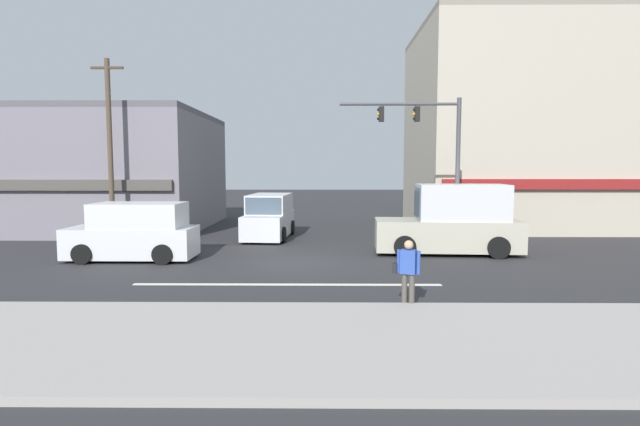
# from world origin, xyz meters

# --- Properties ---
(ground_plane) EXTENTS (120.00, 120.00, 0.00)m
(ground_plane) POSITION_xyz_m (0.00, 0.00, 0.00)
(ground_plane) COLOR #2B2B2D
(lane_marking_stripe) EXTENTS (9.00, 0.24, 0.01)m
(lane_marking_stripe) POSITION_xyz_m (0.00, -3.50, 0.00)
(lane_marking_stripe) COLOR silver
(lane_marking_stripe) RESTS_ON ground
(sidewalk_curb) EXTENTS (40.00, 5.00, 0.16)m
(sidewalk_curb) POSITION_xyz_m (0.00, -8.50, 0.08)
(sidewalk_curb) COLOR #9E9993
(sidewalk_curb) RESTS_ON ground
(building_left_block) EXTENTS (11.05, 11.09, 6.46)m
(building_left_block) POSITION_xyz_m (-11.16, 10.61, 3.23)
(building_left_block) COLOR slate
(building_left_block) RESTS_ON ground
(building_right_corner) EXTENTS (11.97, 10.17, 11.37)m
(building_right_corner) POSITION_xyz_m (12.50, 11.61, 5.68)
(building_right_corner) COLOR #B7AD99
(building_right_corner) RESTS_ON ground
(utility_pole_near_left) EXTENTS (1.40, 0.22, 8.11)m
(utility_pole_near_left) POSITION_xyz_m (-8.32, 4.16, 4.20)
(utility_pole_near_left) COLOR brown
(utility_pole_near_left) RESTS_ON ground
(traffic_light_mast) EXTENTS (4.89, 0.24, 6.20)m
(traffic_light_mast) POSITION_xyz_m (5.52, 2.60, 4.18)
(traffic_light_mast) COLOR #47474C
(traffic_light_mast) RESTS_ON ground
(van_crossing_leftbound) EXTENTS (2.31, 4.73, 2.11)m
(van_crossing_leftbound) POSITION_xyz_m (-1.60, 6.26, 1.01)
(van_crossing_leftbound) COLOR silver
(van_crossing_leftbound) RESTS_ON ground
(box_truck_parked_curbside) EXTENTS (5.71, 2.50, 2.75)m
(box_truck_parked_curbside) POSITION_xyz_m (6.14, 1.81, 1.25)
(box_truck_parked_curbside) COLOR #B7B29E
(box_truck_parked_curbside) RESTS_ON ground
(van_waiting_far) EXTENTS (4.61, 2.06, 2.11)m
(van_waiting_far) POSITION_xyz_m (-5.93, 0.41, 1.01)
(van_waiting_far) COLOR silver
(van_waiting_far) RESTS_ON ground
(pedestrian_foreground_with_bag) EXTENTS (0.66, 0.49, 1.67)m
(pedestrian_foreground_with_bag) POSITION_xyz_m (3.09, -5.95, 0.95)
(pedestrian_foreground_with_bag) COLOR #4C4742
(pedestrian_foreground_with_bag) RESTS_ON ground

